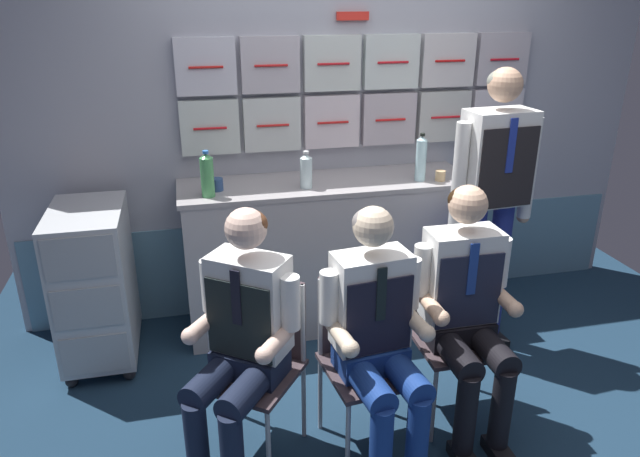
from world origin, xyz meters
TOP-DOWN VIEW (x-y plane):
  - ground at (0.00, 0.00)m, footprint 4.80×4.80m
  - galley_bulkhead at (0.02, 1.37)m, footprint 4.20×0.14m
  - galley_counter at (-0.15, 1.09)m, footprint 1.82×0.53m
  - service_trolley at (-1.56, 0.95)m, footprint 0.40×0.65m
  - folding_chair_left at (-0.73, 0.04)m, footprint 0.56×0.56m
  - crew_member_left at (-0.82, -0.10)m, footprint 0.60×0.65m
  - folding_chair_right at (-0.25, -0.03)m, footprint 0.44×0.45m
  - crew_member_right at (-0.23, -0.19)m, footprint 0.47×0.61m
  - folding_chair_by_counter at (0.25, 0.09)m, footprint 0.40×0.41m
  - crew_member_by_counter at (0.25, -0.07)m, footprint 0.49×0.59m
  - crew_member_standing at (0.70, 0.59)m, footprint 0.53×0.28m
  - water_bottle_short at (0.41, 0.97)m, footprint 0.07×0.07m
  - sparkling_bottle_green at (-0.30, 0.99)m, footprint 0.07×0.07m
  - water_bottle_clear at (-0.88, 0.95)m, footprint 0.08×0.08m
  - coffee_cup_spare at (-0.83, 1.05)m, footprint 0.07×0.07m
  - paper_cup_blue at (0.53, 0.94)m, footprint 0.06×0.06m

SIDE VIEW (x-z plane):
  - ground at x=0.00m, z-range -0.04..0.00m
  - galley_counter at x=-0.15m, z-range 0.00..0.97m
  - service_trolley at x=-1.56m, z-range 0.03..0.97m
  - folding_chair_left at x=-0.73m, z-range 0.10..0.94m
  - folding_chair_right at x=-0.25m, z-range 0.10..0.94m
  - folding_chair_by_counter at x=0.25m, z-range 0.10..0.94m
  - crew_member_right at x=-0.23m, z-range 0.06..1.28m
  - crew_member_left at x=-0.82m, z-range 0.06..1.29m
  - crew_member_by_counter at x=0.25m, z-range 0.06..1.30m
  - paper_cup_blue at x=0.53m, z-range 0.97..1.03m
  - coffee_cup_spare at x=-0.83m, z-range 0.97..1.04m
  - crew_member_standing at x=0.70m, z-range 0.16..1.85m
  - sparkling_bottle_green at x=-0.30m, z-range 0.96..1.18m
  - galley_bulkhead at x=0.02m, z-range 0.01..2.16m
  - water_bottle_clear at x=-0.88m, z-range 0.96..1.23m
  - water_bottle_short at x=0.41m, z-range 0.96..1.25m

